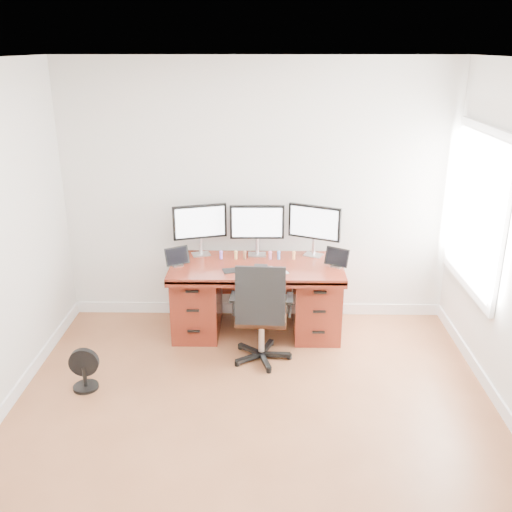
{
  "coord_description": "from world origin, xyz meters",
  "views": [
    {
      "loc": [
        0.09,
        -3.44,
        2.79
      ],
      "look_at": [
        0.0,
        1.5,
        0.95
      ],
      "focal_mm": 40.0,
      "sensor_mm": 36.0,
      "label": 1
    }
  ],
  "objects_px": {
    "office_chair": "(261,329)",
    "floor_fan": "(84,370)",
    "keyboard": "(259,269)",
    "monitor_center": "(257,224)",
    "desk": "(257,295)"
  },
  "relations": [
    {
      "from": "monitor_center",
      "to": "keyboard",
      "type": "bearing_deg",
      "value": -87.78
    },
    {
      "from": "monitor_center",
      "to": "keyboard",
      "type": "xyz_separation_m",
      "value": [
        0.02,
        -0.42,
        -0.33
      ]
    },
    {
      "from": "desk",
      "to": "keyboard",
      "type": "xyz_separation_m",
      "value": [
        0.02,
        -0.18,
        0.36
      ]
    },
    {
      "from": "office_chair",
      "to": "floor_fan",
      "type": "distance_m",
      "value": 1.59
    },
    {
      "from": "floor_fan",
      "to": "monitor_center",
      "type": "relative_size",
      "value": 0.68
    },
    {
      "from": "office_chair",
      "to": "floor_fan",
      "type": "height_order",
      "value": "office_chair"
    },
    {
      "from": "office_chair",
      "to": "monitor_center",
      "type": "distance_m",
      "value": 1.13
    },
    {
      "from": "office_chair",
      "to": "monitor_center",
      "type": "bearing_deg",
      "value": 96.3
    },
    {
      "from": "monitor_center",
      "to": "office_chair",
      "type": "bearing_deg",
      "value": -87.5
    },
    {
      "from": "floor_fan",
      "to": "monitor_center",
      "type": "height_order",
      "value": "monitor_center"
    },
    {
      "from": "desk",
      "to": "office_chair",
      "type": "distance_m",
      "value": 0.61
    },
    {
      "from": "desk",
      "to": "monitor_center",
      "type": "xyz_separation_m",
      "value": [
        0.0,
        0.24,
        0.68
      ]
    },
    {
      "from": "monitor_center",
      "to": "keyboard",
      "type": "relative_size",
      "value": 1.98
    },
    {
      "from": "floor_fan",
      "to": "keyboard",
      "type": "xyz_separation_m",
      "value": [
        1.48,
        0.9,
        0.58
      ]
    },
    {
      "from": "floor_fan",
      "to": "keyboard",
      "type": "relative_size",
      "value": 1.34
    }
  ]
}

